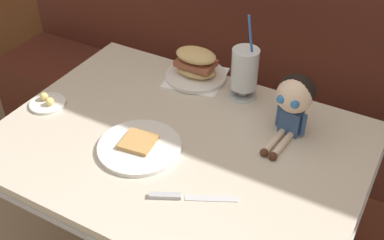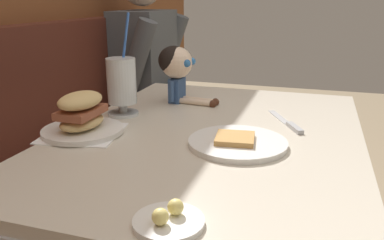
# 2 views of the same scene
# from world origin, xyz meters

# --- Properties ---
(booth_bench) EXTENTS (2.60, 0.48, 1.00)m
(booth_bench) POSITION_xyz_m (0.00, 0.81, 0.33)
(booth_bench) COLOR #512319
(booth_bench) RESTS_ON ground
(diner_table) EXTENTS (1.11, 0.81, 0.74)m
(diner_table) POSITION_xyz_m (0.00, 0.18, 0.54)
(diner_table) COLOR beige
(diner_table) RESTS_ON ground
(toast_plate) EXTENTS (0.25, 0.25, 0.03)m
(toast_plate) POSITION_xyz_m (-0.08, 0.09, 0.75)
(toast_plate) COLOR white
(toast_plate) RESTS_ON diner_table
(milkshake_glass) EXTENTS (0.10, 0.10, 0.31)m
(milkshake_glass) POSITION_xyz_m (0.07, 0.49, 0.84)
(milkshake_glass) COLOR silver
(milkshake_glass) RESTS_ON diner_table
(sandwich_plate) EXTENTS (0.23, 0.23, 0.12)m
(sandwich_plate) POSITION_xyz_m (-0.12, 0.51, 0.79)
(sandwich_plate) COLOR white
(sandwich_plate) RESTS_ON diner_table
(butter_saucer) EXTENTS (0.12, 0.12, 0.04)m
(butter_saucer) POSITION_xyz_m (-0.48, 0.13, 0.75)
(butter_saucer) COLOR white
(butter_saucer) RESTS_ON diner_table
(butter_knife) EXTENTS (0.22, 0.12, 0.01)m
(butter_knife) POSITION_xyz_m (0.12, -0.02, 0.74)
(butter_knife) COLOR silver
(butter_knife) RESTS_ON diner_table
(seated_doll) EXTENTS (0.12, 0.22, 0.20)m
(seated_doll) POSITION_xyz_m (0.28, 0.38, 0.87)
(seated_doll) COLOR #385689
(seated_doll) RESTS_ON diner_table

